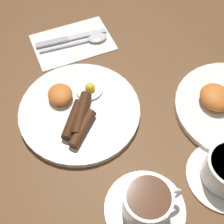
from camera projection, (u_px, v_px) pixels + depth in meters
ground_plane at (80, 113)px, 0.72m from camera, size 3.00×3.00×0.00m
breakfast_plate_near at (79, 110)px, 0.71m from camera, size 0.28×0.28×0.04m
teacup_near at (147, 204)px, 0.57m from camera, size 0.16×0.16×0.08m
napkin at (73, 42)px, 0.84m from camera, size 0.16×0.22×0.01m
knife at (67, 39)px, 0.85m from camera, size 0.02×0.20×0.01m
spoon at (91, 39)px, 0.84m from camera, size 0.04×0.19×0.01m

